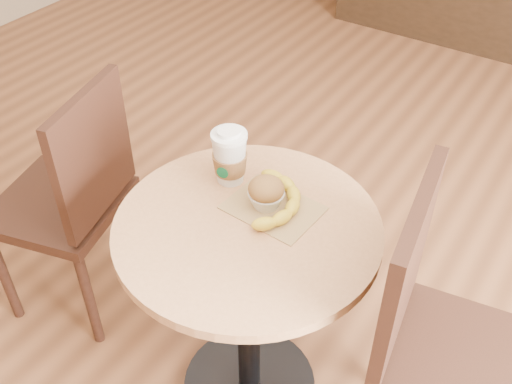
{
  "coord_description": "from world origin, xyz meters",
  "views": [
    {
      "loc": [
        0.68,
        -0.84,
        1.81
      ],
      "look_at": [
        0.04,
        0.13,
        0.83
      ],
      "focal_mm": 42.0,
      "sensor_mm": 36.0,
      "label": 1
    }
  ],
  "objects_px": {
    "coffee_cup": "(230,158)",
    "banana": "(273,201)",
    "cafe_table": "(248,280)",
    "chair_left": "(73,197)",
    "chair_right": "(441,348)",
    "muffin": "(266,193)"
  },
  "relations": [
    {
      "from": "chair_right",
      "to": "banana",
      "type": "xyz_separation_m",
      "value": [
        -0.52,
        0.02,
        0.23
      ]
    },
    {
      "from": "cafe_table",
      "to": "muffin",
      "type": "bearing_deg",
      "value": 88.65
    },
    {
      "from": "muffin",
      "to": "banana",
      "type": "xyz_separation_m",
      "value": [
        0.02,
        0.01,
        -0.03
      ]
    },
    {
      "from": "cafe_table",
      "to": "coffee_cup",
      "type": "distance_m",
      "value": 0.35
    },
    {
      "from": "coffee_cup",
      "to": "muffin",
      "type": "xyz_separation_m",
      "value": [
        0.15,
        -0.04,
        -0.03
      ]
    },
    {
      "from": "coffee_cup",
      "to": "banana",
      "type": "relative_size",
      "value": 0.68
    },
    {
      "from": "muffin",
      "to": "coffee_cup",
      "type": "bearing_deg",
      "value": 164.38
    },
    {
      "from": "coffee_cup",
      "to": "muffin",
      "type": "distance_m",
      "value": 0.15
    },
    {
      "from": "coffee_cup",
      "to": "muffin",
      "type": "relative_size",
      "value": 1.68
    },
    {
      "from": "chair_right",
      "to": "banana",
      "type": "distance_m",
      "value": 0.57
    },
    {
      "from": "cafe_table",
      "to": "chair_right",
      "type": "bearing_deg",
      "value": 7.61
    },
    {
      "from": "chair_left",
      "to": "muffin",
      "type": "xyz_separation_m",
      "value": [
        0.71,
        0.09,
        0.29
      ]
    },
    {
      "from": "muffin",
      "to": "chair_right",
      "type": "bearing_deg",
      "value": -1.47
    },
    {
      "from": "chair_left",
      "to": "chair_right",
      "type": "height_order",
      "value": "chair_right"
    },
    {
      "from": "cafe_table",
      "to": "chair_left",
      "type": "bearing_deg",
      "value": -179.83
    },
    {
      "from": "cafe_table",
      "to": "chair_left",
      "type": "distance_m",
      "value": 0.71
    },
    {
      "from": "chair_left",
      "to": "chair_right",
      "type": "xyz_separation_m",
      "value": [
        1.25,
        0.07,
        0.04
      ]
    },
    {
      "from": "coffee_cup",
      "to": "banana",
      "type": "xyz_separation_m",
      "value": [
        0.16,
        -0.03,
        -0.05
      ]
    },
    {
      "from": "banana",
      "to": "chair_left",
      "type": "bearing_deg",
      "value": 166.16
    },
    {
      "from": "cafe_table",
      "to": "chair_right",
      "type": "height_order",
      "value": "chair_right"
    },
    {
      "from": "cafe_table",
      "to": "chair_left",
      "type": "height_order",
      "value": "chair_left"
    },
    {
      "from": "muffin",
      "to": "cafe_table",
      "type": "bearing_deg",
      "value": -91.35
    }
  ]
}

